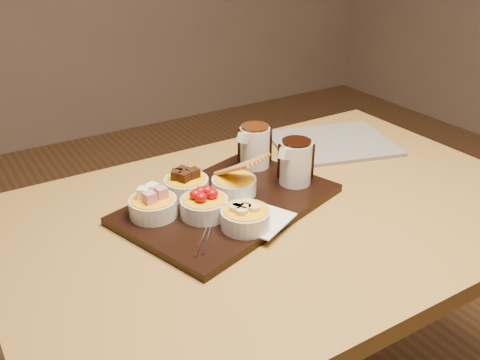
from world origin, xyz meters
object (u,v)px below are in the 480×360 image
dining_table (278,246)px  pitcher_milk_chocolate (255,147)px  pitcher_dark_chocolate (296,163)px  serving_board (228,204)px  bowl_strawberries (204,207)px  newspaper (333,143)px

dining_table → pitcher_milk_chocolate: pitcher_milk_chocolate is taller
pitcher_dark_chocolate → dining_table: bearing=-163.9°
serving_board → pitcher_dark_chocolate: size_ratio=4.57×
bowl_strawberries → pitcher_dark_chocolate: (0.25, 0.02, 0.03)m
bowl_strawberries → pitcher_dark_chocolate: bearing=4.6°
serving_board → pitcher_dark_chocolate: 0.19m
dining_table → pitcher_dark_chocolate: 0.19m
pitcher_milk_chocolate → newspaper: size_ratio=0.32×
pitcher_dark_chocolate → newspaper: pitcher_dark_chocolate is taller
serving_board → pitcher_milk_chocolate: (0.15, 0.12, 0.06)m
bowl_strawberries → dining_table: bearing=-11.5°
serving_board → pitcher_milk_chocolate: 0.20m
bowl_strawberries → pitcher_dark_chocolate: size_ratio=0.99×
bowl_strawberries → pitcher_milk_chocolate: size_ratio=0.99×
dining_table → bowl_strawberries: size_ratio=12.00×
serving_board → bowl_strawberries: bearing=-176.4°
bowl_strawberries → newspaper: bowl_strawberries is taller
bowl_strawberries → pitcher_dark_chocolate: 0.25m
dining_table → bowl_strawberries: 0.22m
serving_board → bowl_strawberries: 0.08m
serving_board → bowl_strawberries: bowl_strawberries is taller
dining_table → pitcher_milk_chocolate: (0.05, 0.18, 0.17)m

